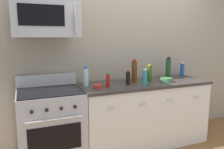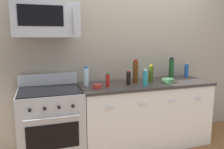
# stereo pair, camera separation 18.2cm
# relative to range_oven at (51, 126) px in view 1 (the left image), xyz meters

# --- Properties ---
(ground_plane) EXTENTS (5.94, 5.94, 0.00)m
(ground_plane) POSITION_rel_range_oven_xyz_m (1.31, -0.00, -0.47)
(ground_plane) COLOR brown
(back_wall) EXTENTS (4.95, 0.10, 2.70)m
(back_wall) POSITION_rel_range_oven_xyz_m (1.31, 0.41, 0.88)
(back_wall) COLOR #9E937F
(back_wall) RESTS_ON ground_plane
(counter_unit) EXTENTS (1.86, 0.66, 0.92)m
(counter_unit) POSITION_rel_range_oven_xyz_m (1.31, -0.00, -0.01)
(counter_unit) COLOR white
(counter_unit) RESTS_ON ground_plane
(range_oven) EXTENTS (0.76, 0.69, 1.07)m
(range_oven) POSITION_rel_range_oven_xyz_m (0.00, 0.00, 0.00)
(range_oven) COLOR #B7BABF
(range_oven) RESTS_ON ground_plane
(microwave) EXTENTS (0.74, 0.44, 0.40)m
(microwave) POSITION_rel_range_oven_xyz_m (0.00, 0.04, 1.28)
(microwave) COLOR #B7BABF
(bottle_dish_soap) EXTENTS (0.06, 0.06, 0.23)m
(bottle_dish_soap) POSITION_rel_range_oven_xyz_m (1.18, -0.21, 0.56)
(bottle_dish_soap) COLOR teal
(bottle_dish_soap) RESTS_ON countertop_slab
(bottle_soy_sauce_dark) EXTENTS (0.06, 0.06, 0.19)m
(bottle_soy_sauce_dark) POSITION_rel_range_oven_xyz_m (1.02, -0.05, 0.54)
(bottle_soy_sauce_dark) COLOR black
(bottle_soy_sauce_dark) RESTS_ON countertop_slab
(bottle_water_clear) EXTENTS (0.07, 0.07, 0.25)m
(bottle_water_clear) POSITION_rel_range_oven_xyz_m (0.47, 0.08, 0.57)
(bottle_water_clear) COLOR silver
(bottle_water_clear) RESTS_ON countertop_slab
(bottle_wine_amber) EXTENTS (0.08, 0.08, 0.32)m
(bottle_wine_amber) POSITION_rel_range_oven_xyz_m (1.16, 0.05, 0.61)
(bottle_wine_amber) COLOR #59330F
(bottle_wine_amber) RESTS_ON countertop_slab
(bottle_wine_green) EXTENTS (0.08, 0.08, 0.33)m
(bottle_wine_green) POSITION_rel_range_oven_xyz_m (1.80, 0.14, 0.61)
(bottle_wine_green) COLOR #19471E
(bottle_wine_green) RESTS_ON countertop_slab
(bottle_soda_blue) EXTENTS (0.06, 0.06, 0.22)m
(bottle_soda_blue) POSITION_rel_range_oven_xyz_m (2.13, 0.21, 0.56)
(bottle_soda_blue) COLOR #1E4CA5
(bottle_soda_blue) RESTS_ON countertop_slab
(bottle_hot_sauce_red) EXTENTS (0.05, 0.05, 0.18)m
(bottle_hot_sauce_red) POSITION_rel_range_oven_xyz_m (0.72, -0.09, 0.54)
(bottle_hot_sauce_red) COLOR #B21914
(bottle_hot_sauce_red) RESTS_ON countertop_slab
(bottle_olive_oil) EXTENTS (0.07, 0.07, 0.25)m
(bottle_olive_oil) POSITION_rel_range_oven_xyz_m (1.39, 0.02, 0.57)
(bottle_olive_oil) COLOR #385114
(bottle_olive_oil) RESTS_ON countertop_slab
(bowl_red_small) EXTENTS (0.12, 0.12, 0.04)m
(bowl_red_small) POSITION_rel_range_oven_xyz_m (0.57, -0.10, 0.47)
(bowl_red_small) COLOR #B72D28
(bowl_red_small) RESTS_ON countertop_slab
(bowl_green_glaze) EXTENTS (0.17, 0.17, 0.06)m
(bowl_green_glaze) POSITION_rel_range_oven_xyz_m (1.60, -0.09, 0.48)
(bowl_green_glaze) COLOR #477A4C
(bowl_green_glaze) RESTS_ON countertop_slab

